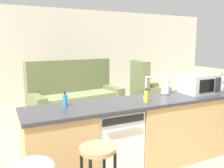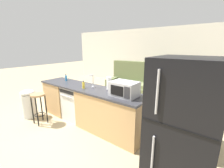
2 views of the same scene
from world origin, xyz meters
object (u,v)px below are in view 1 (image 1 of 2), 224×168
stove_range (220,105)px  paper_towel_roll (165,85)px  dishwasher (112,141)px  soap_bottle (146,96)px  couch (75,99)px  kettle (222,79)px  armchair (146,93)px  dish_soap_bottle (65,100)px  microwave (199,84)px

stove_range → paper_towel_roll: (-1.67, -0.39, 0.59)m
dishwasher → soap_bottle: size_ratio=4.77×
paper_towel_roll → couch: (-0.62, 2.36, -0.64)m
stove_range → kettle: size_ratio=4.39×
armchair → dish_soap_bottle: bearing=-139.1°
soap_bottle → kettle: size_ratio=0.86×
soap_bottle → dish_soap_bottle: 0.99m
stove_range → kettle: 0.57m
kettle → dish_soap_bottle: bearing=-174.1°
kettle → couch: size_ratio=0.10×
microwave → soap_bottle: microwave is taller
stove_range → dish_soap_bottle: size_ratio=5.11×
microwave → kettle: 1.09m
stove_range → couch: size_ratio=0.43×
microwave → kettle: (1.01, 0.42, -0.05)m
dishwasher → soap_bottle: bearing=-15.5°
microwave → soap_bottle: bearing=-173.6°
dishwasher → kettle: size_ratio=4.10×
dishwasher → soap_bottle: soap_bottle is taller
dishwasher → dish_soap_bottle: dish_soap_bottle is taller
stove_range → dish_soap_bottle: (-3.15, -0.43, 0.52)m
kettle → soap_bottle: bearing=-165.1°
soap_bottle → kettle: 2.09m
stove_range → dishwasher: bearing=-168.1°
armchair → dishwasher: bearing=-131.5°
dishwasher → kettle: (2.43, 0.42, 0.56)m
dishwasher → armchair: (2.25, 2.54, -0.07)m
paper_towel_roll → armchair: bearing=61.0°
dish_soap_bottle → kettle: size_ratio=0.86×
dishwasher → paper_towel_roll: (0.93, 0.16, 0.62)m
dish_soap_bottle → dishwasher: bearing=-12.0°
paper_towel_roll → dish_soap_bottle: (-1.48, -0.04, -0.07)m
paper_towel_roll → soap_bottle: bearing=-152.0°
dishwasher → stove_range: stove_range is taller
paper_towel_roll → kettle: bearing=9.9°
dishwasher → dish_soap_bottle: size_ratio=4.77×
microwave → kettle: microwave is taller
dishwasher → kettle: kettle is taller
paper_towel_roll → kettle: 1.53m
armchair → soap_bottle: bearing=-124.7°
microwave → couch: 2.83m
kettle → armchair: bearing=94.9°
paper_towel_roll → couch: bearing=104.8°
dishwasher → microwave: microwave is taller
dish_soap_bottle → stove_range: bearing=7.8°
paper_towel_roll → soap_bottle: paper_towel_roll is taller
dish_soap_bottle → armchair: 3.76m
couch → armchair: couch is taller
paper_towel_roll → soap_bottle: (-0.52, -0.27, -0.07)m
microwave → couch: couch is taller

